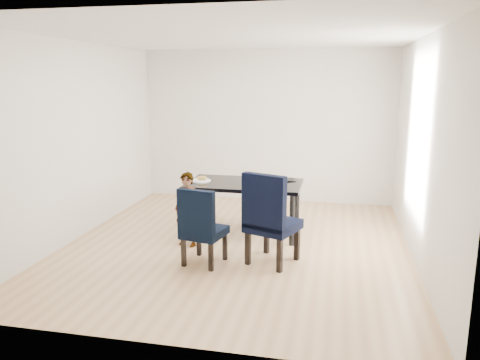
% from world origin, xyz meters
% --- Properties ---
extents(floor, '(4.50, 5.00, 0.01)m').
position_xyz_m(floor, '(0.00, 0.00, -0.01)').
color(floor, tan).
rests_on(floor, ground).
extents(ceiling, '(4.50, 5.00, 0.01)m').
position_xyz_m(ceiling, '(0.00, 0.00, 2.71)').
color(ceiling, white).
rests_on(ceiling, wall_back).
extents(wall_back, '(4.50, 0.01, 2.70)m').
position_xyz_m(wall_back, '(0.00, 2.50, 1.35)').
color(wall_back, silver).
rests_on(wall_back, ground).
extents(wall_front, '(4.50, 0.01, 2.70)m').
position_xyz_m(wall_front, '(0.00, -2.50, 1.35)').
color(wall_front, white).
rests_on(wall_front, ground).
extents(wall_left, '(0.01, 5.00, 2.70)m').
position_xyz_m(wall_left, '(-2.25, 0.00, 1.35)').
color(wall_left, silver).
rests_on(wall_left, ground).
extents(wall_right, '(0.01, 5.00, 2.70)m').
position_xyz_m(wall_right, '(2.25, 0.00, 1.35)').
color(wall_right, silver).
rests_on(wall_right, ground).
extents(dining_table, '(1.60, 0.90, 0.75)m').
position_xyz_m(dining_table, '(0.00, 0.50, 0.38)').
color(dining_table, black).
rests_on(dining_table, floor).
extents(chair_left, '(0.54, 0.56, 0.95)m').
position_xyz_m(chair_left, '(-0.25, -0.70, 0.48)').
color(chair_left, black).
rests_on(chair_left, floor).
extents(chair_right, '(0.71, 0.72, 1.13)m').
position_xyz_m(chair_right, '(0.55, -0.50, 0.56)').
color(chair_right, black).
rests_on(chair_right, floor).
extents(child, '(0.41, 0.32, 0.99)m').
position_xyz_m(child, '(-0.64, -0.15, 0.50)').
color(child, orange).
rests_on(child, floor).
extents(plate, '(0.37, 0.37, 0.02)m').
position_xyz_m(plate, '(-0.63, 0.46, 0.76)').
color(plate, white).
rests_on(plate, dining_table).
extents(sandwich, '(0.16, 0.08, 0.06)m').
position_xyz_m(sandwich, '(-0.61, 0.46, 0.80)').
color(sandwich, '#AC863D').
rests_on(sandwich, plate).
extents(laptop, '(0.39, 0.36, 0.03)m').
position_xyz_m(laptop, '(0.51, 0.77, 0.76)').
color(laptop, black).
rests_on(laptop, dining_table).
extents(cable_tangle, '(0.15, 0.15, 0.01)m').
position_xyz_m(cable_tangle, '(0.44, 0.65, 0.75)').
color(cable_tangle, black).
rests_on(cable_tangle, dining_table).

